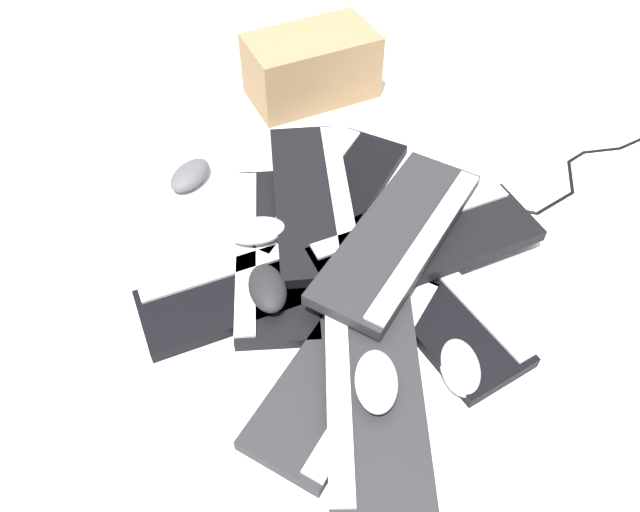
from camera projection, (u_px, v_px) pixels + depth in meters
The scene contains 17 objects.
ground_plane at pixel (348, 260), 1.21m from camera, with size 3.20×3.20×0.00m, color white.
keyboard_0 at pixel (348, 360), 1.05m from camera, with size 0.42×0.42×0.03m.
keyboard_1 at pixel (425, 292), 1.14m from camera, with size 0.46×0.27×0.03m.
keyboard_2 at pixel (334, 198), 1.31m from camera, with size 0.43×0.41×0.03m.
keyboard_3 at pixel (274, 250), 1.21m from camera, with size 0.46×0.23×0.03m.
keyboard_4 at pixel (260, 286), 1.15m from camera, with size 0.21×0.46×0.03m.
keyboard_5 at pixel (313, 198), 1.27m from camera, with size 0.46×0.22×0.03m.
keyboard_6 at pixel (426, 243), 1.18m from camera, with size 0.22×0.46×0.03m.
keyboard_7 at pixel (400, 235), 1.16m from camera, with size 0.41×0.42×0.03m.
keyboard_8 at pixel (371, 378), 0.99m from camera, with size 0.46×0.25×0.03m.
mouse_0 at pixel (257, 231), 1.20m from camera, with size 0.11×0.07×0.04m, color silver.
mouse_1 at pixel (460, 367), 1.03m from camera, with size 0.11×0.07×0.04m, color silver.
mouse_2 at pixel (376, 381), 0.95m from camera, with size 0.11×0.07×0.04m, color #B7B7BC.
mouse_3 at pixel (268, 288), 1.10m from camera, with size 0.11×0.07×0.04m, color black.
mouse_4 at pixel (190, 175), 1.35m from camera, with size 0.11×0.07×0.04m, color #4C4C51.
cable_0 at pixel (587, 158), 1.41m from camera, with size 0.27×0.90×0.01m.
cardboard_box at pixel (311, 66), 1.52m from camera, with size 0.30×0.17×0.16m, color olive.
Camera 1 is at (0.75, -0.26, 0.92)m, focal length 35.00 mm.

